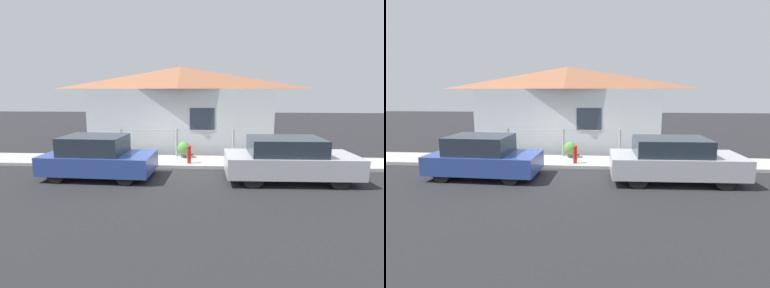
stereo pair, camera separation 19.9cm
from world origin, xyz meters
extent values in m
plane|color=#262628|center=(0.00, 0.00, 0.00)|extent=(60.00, 60.00, 0.00)
cube|color=#B2AFA8|center=(0.00, 0.92, 0.06)|extent=(24.00, 1.83, 0.13)
cube|color=silver|center=(0.00, 2.51, 1.49)|extent=(8.48, 0.12, 2.98)
cube|color=#2D3847|center=(1.06, 2.44, 1.64)|extent=(1.10, 0.04, 1.00)
pyramid|color=#A36647|center=(0.00, 3.55, 3.49)|extent=(8.88, 2.20, 1.03)
cylinder|color=#999993|center=(-2.40, 1.68, 0.71)|extent=(0.10, 0.10, 1.17)
cylinder|color=#999993|center=(0.00, 1.68, 0.71)|extent=(0.10, 0.10, 1.17)
cylinder|color=#999993|center=(2.40, 1.68, 0.71)|extent=(0.10, 0.10, 1.17)
cylinder|color=#999993|center=(0.00, 1.68, 1.24)|extent=(4.80, 0.03, 0.03)
cube|color=#2D4793|center=(-2.26, -1.29, 0.52)|extent=(3.68, 1.89, 0.61)
cube|color=#232D38|center=(-2.41, -1.28, 1.12)|extent=(2.05, 1.62, 0.60)
cylinder|color=black|center=(-1.11, -0.57, 0.28)|extent=(0.57, 0.22, 0.57)
cylinder|color=black|center=(-1.17, -2.09, 0.28)|extent=(0.57, 0.22, 0.57)
cylinder|color=black|center=(-3.36, -0.49, 0.28)|extent=(0.57, 0.22, 0.57)
cylinder|color=black|center=(-3.41, -2.01, 0.28)|extent=(0.57, 0.22, 0.57)
cube|color=#B7B7BC|center=(4.00, -1.29, 0.57)|extent=(4.16, 1.89, 0.64)
cube|color=#232D38|center=(3.84, -1.29, 1.15)|extent=(2.30, 1.63, 0.53)
cylinder|color=black|center=(5.26, -0.48, 0.33)|extent=(0.66, 0.22, 0.66)
cylinder|color=black|center=(5.30, -2.03, 0.33)|extent=(0.66, 0.22, 0.66)
cylinder|color=black|center=(2.71, -0.54, 0.33)|extent=(0.66, 0.22, 0.66)
cylinder|color=black|center=(2.75, -2.09, 0.33)|extent=(0.66, 0.22, 0.66)
cylinder|color=red|center=(0.63, 0.38, 0.43)|extent=(0.15, 0.15, 0.61)
sphere|color=red|center=(0.63, 0.38, 0.77)|extent=(0.16, 0.16, 0.16)
cylinder|color=red|center=(0.52, 0.38, 0.46)|extent=(0.13, 0.07, 0.07)
cylinder|color=red|center=(0.74, 0.38, 0.46)|extent=(0.13, 0.07, 0.07)
cylinder|color=slate|center=(0.32, 1.38, 0.23)|extent=(0.21, 0.21, 0.20)
sphere|color=#4C8E3D|center=(0.32, 1.38, 0.53)|extent=(0.53, 0.53, 0.53)
cylinder|color=brown|center=(-2.59, 1.01, 0.21)|extent=(0.22, 0.22, 0.16)
sphere|color=#235B28|center=(-2.59, 1.01, 0.45)|extent=(0.44, 0.44, 0.44)
camera|label=1|loc=(1.47, -10.85, 2.89)|focal=28.00mm
camera|label=2|loc=(1.67, -10.83, 2.89)|focal=28.00mm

